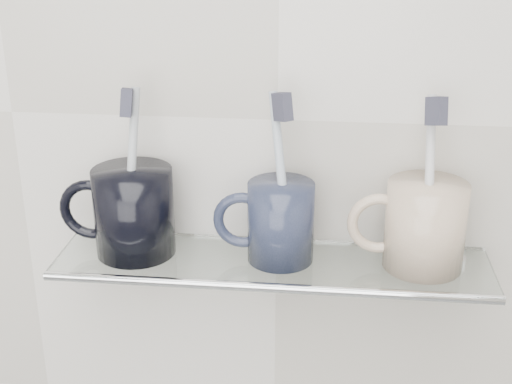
# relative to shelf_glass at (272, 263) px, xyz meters

# --- Properties ---
(wall_back) EXTENTS (2.50, 0.00, 2.50)m
(wall_back) POSITION_rel_shelf_glass_xyz_m (0.00, 0.06, 0.15)
(wall_back) COLOR silver
(wall_back) RESTS_ON ground
(shelf_glass) EXTENTS (0.50, 0.12, 0.01)m
(shelf_glass) POSITION_rel_shelf_glass_xyz_m (0.00, 0.00, 0.00)
(shelf_glass) COLOR silver
(shelf_glass) RESTS_ON wall_back
(shelf_rail) EXTENTS (0.50, 0.01, 0.01)m
(shelf_rail) POSITION_rel_shelf_glass_xyz_m (0.00, -0.06, 0.00)
(shelf_rail) COLOR silver
(shelf_rail) RESTS_ON shelf_glass
(bracket_left) EXTENTS (0.02, 0.03, 0.02)m
(bracket_left) POSITION_rel_shelf_glass_xyz_m (-0.21, 0.05, -0.01)
(bracket_left) COLOR silver
(bracket_left) RESTS_ON wall_back
(bracket_right) EXTENTS (0.02, 0.03, 0.02)m
(bracket_right) POSITION_rel_shelf_glass_xyz_m (0.21, 0.05, -0.01)
(bracket_right) COLOR silver
(bracket_right) RESTS_ON wall_back
(mug_left) EXTENTS (0.10, 0.10, 0.10)m
(mug_left) POSITION_rel_shelf_glass_xyz_m (-0.16, 0.00, 0.06)
(mug_left) COLOR black
(mug_left) RESTS_ON shelf_glass
(mug_left_handle) EXTENTS (0.07, 0.01, 0.07)m
(mug_left_handle) POSITION_rel_shelf_glass_xyz_m (-0.21, 0.00, 0.06)
(mug_left_handle) COLOR black
(mug_left_handle) RESTS_ON mug_left
(toothbrush_left) EXTENTS (0.03, 0.04, 0.19)m
(toothbrush_left) POSITION_rel_shelf_glass_xyz_m (-0.16, 0.00, 0.10)
(toothbrush_left) COLOR #A9B6BB
(toothbrush_left) RESTS_ON mug_left
(bristles_left) EXTENTS (0.02, 0.03, 0.03)m
(bristles_left) POSITION_rel_shelf_glass_xyz_m (-0.16, 0.00, 0.19)
(bristles_left) COLOR #30313F
(bristles_left) RESTS_ON toothbrush_left
(mug_center) EXTENTS (0.10, 0.10, 0.09)m
(mug_center) POSITION_rel_shelf_glass_xyz_m (0.01, 0.00, 0.05)
(mug_center) COLOR #181E31
(mug_center) RESTS_ON shelf_glass
(mug_center_handle) EXTENTS (0.07, 0.01, 0.07)m
(mug_center_handle) POSITION_rel_shelf_glass_xyz_m (-0.03, 0.00, 0.05)
(mug_center_handle) COLOR #181E31
(mug_center_handle) RESTS_ON mug_center
(toothbrush_center) EXTENTS (0.04, 0.04, 0.19)m
(toothbrush_center) POSITION_rel_shelf_glass_xyz_m (0.01, 0.00, 0.10)
(toothbrush_center) COLOR #ABC3D8
(toothbrush_center) RESTS_ON mug_center
(bristles_center) EXTENTS (0.03, 0.03, 0.03)m
(bristles_center) POSITION_rel_shelf_glass_xyz_m (0.01, 0.00, 0.19)
(bristles_center) COLOR #30313F
(bristles_center) RESTS_ON toothbrush_center
(mug_right) EXTENTS (0.12, 0.12, 0.10)m
(mug_right) POSITION_rel_shelf_glass_xyz_m (0.17, 0.00, 0.05)
(mug_right) COLOR beige
(mug_right) RESTS_ON shelf_glass
(mug_right_handle) EXTENTS (0.07, 0.01, 0.07)m
(mug_right_handle) POSITION_rel_shelf_glass_xyz_m (0.12, 0.00, 0.05)
(mug_right_handle) COLOR beige
(mug_right_handle) RESTS_ON mug_right
(toothbrush_right) EXTENTS (0.02, 0.07, 0.19)m
(toothbrush_right) POSITION_rel_shelf_glass_xyz_m (0.17, 0.00, 0.10)
(toothbrush_right) COLOR silver
(toothbrush_right) RESTS_ON mug_right
(bristles_right) EXTENTS (0.02, 0.03, 0.04)m
(bristles_right) POSITION_rel_shelf_glass_xyz_m (0.17, 0.00, 0.19)
(bristles_right) COLOR #30313F
(bristles_right) RESTS_ON toothbrush_right
(chrome_cap) EXTENTS (0.03, 0.03, 0.01)m
(chrome_cap) POSITION_rel_shelf_glass_xyz_m (0.20, 0.00, 0.01)
(chrome_cap) COLOR silver
(chrome_cap) RESTS_ON shelf_glass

